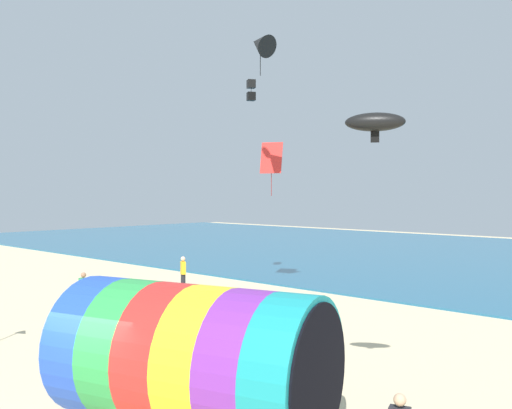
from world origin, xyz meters
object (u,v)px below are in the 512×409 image
bystander_near_water (183,273)px  bystander_mid_beach (84,292)px  giant_inflatable_tube (193,358)px  kite_red_diamond (271,158)px  kite_black_box (251,90)px  kite_black_parafoil (375,122)px  kite_black_delta (260,44)px

bystander_near_water → bystander_mid_beach: size_ratio=1.07×
giant_inflatable_tube → bystander_mid_beach: size_ratio=3.81×
kite_red_diamond → bystander_near_water: size_ratio=1.58×
kite_red_diamond → bystander_near_water: (-2.82, -3.66, -5.95)m
bystander_mid_beach → giant_inflatable_tube: bearing=-20.8°
kite_red_diamond → bystander_near_water: kite_red_diamond is taller
giant_inflatable_tube → kite_black_box: kite_black_box is taller
kite_black_parafoil → bystander_near_water: bearing=154.2°
giant_inflatable_tube → bystander_near_water: 17.28m
kite_black_delta → kite_black_box: kite_black_delta is taller
kite_black_delta → kite_black_box: size_ratio=1.76×
kite_black_parafoil → bystander_mid_beach: kite_black_parafoil is taller
kite_black_box → bystander_mid_beach: 13.52m
bystander_near_water → bystander_mid_beach: bystander_near_water is taller
kite_black_delta → bystander_near_water: kite_black_delta is taller
kite_black_parafoil → bystander_mid_beach: bearing=174.2°
kite_black_box → giant_inflatable_tube: bearing=-50.6°
kite_black_box → bystander_mid_beach: bearing=-96.0°
kite_black_parafoil → kite_black_box: size_ratio=1.22×
kite_black_box → kite_black_parafoil: bearing=-37.8°
kite_black_box → kite_red_diamond: bearing=18.5°
kite_black_parafoil → bystander_mid_beach: size_ratio=0.86×
kite_black_parafoil → kite_black_box: 18.27m
giant_inflatable_tube → kite_red_diamond: kite_red_diamond is taller
kite_black_delta → bystander_near_water: (-5.49, 0.13, -10.74)m
bystander_mid_beach → kite_black_box: bearing=84.0°
kite_red_diamond → bystander_mid_beach: (-2.10, -9.76, -6.02)m
kite_black_parafoil → kite_red_diamond: kite_red_diamond is taller
kite_black_delta → kite_black_parafoil: (10.34, -7.52, -4.99)m
kite_black_parafoil → bystander_near_water: (-15.83, 7.65, -5.74)m
giant_inflatable_tube → kite_black_delta: size_ratio=3.08×
kite_black_box → bystander_mid_beach: kite_black_box is taller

